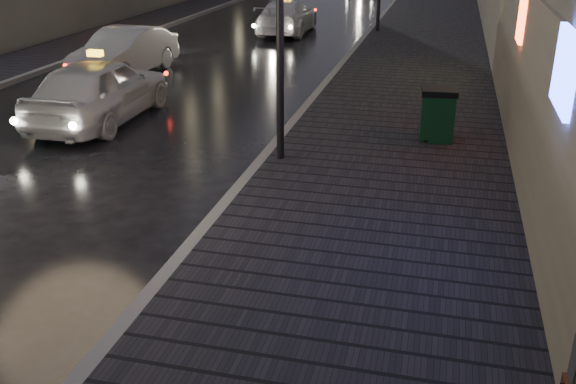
# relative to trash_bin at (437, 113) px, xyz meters

# --- Properties ---
(sidewalk) EXTENTS (4.60, 58.00, 0.15)m
(sidewalk) POSITION_rel_trash_bin_xyz_m (-0.80, 13.10, -0.63)
(sidewalk) COLOR black
(sidewalk) RESTS_ON ground
(curb) EXTENTS (0.20, 58.00, 0.15)m
(curb) POSITION_rel_trash_bin_xyz_m (-3.20, 13.10, -0.63)
(curb) COLOR slate
(curb) RESTS_ON ground
(sidewalk_far) EXTENTS (2.40, 58.00, 0.15)m
(sidewalk_far) POSITION_rel_trash_bin_xyz_m (-13.40, 13.10, -0.63)
(sidewalk_far) COLOR black
(sidewalk_far) RESTS_ON ground
(curb_far) EXTENTS (0.20, 58.00, 0.15)m
(curb_far) POSITION_rel_trash_bin_xyz_m (-12.10, 13.10, -0.63)
(curb_far) COLOR slate
(curb_far) RESTS_ON ground
(trash_bin) EXTENTS (0.76, 0.76, 1.09)m
(trash_bin) POSITION_rel_trash_bin_xyz_m (0.00, 0.00, 0.00)
(trash_bin) COLOR black
(trash_bin) RESTS_ON sidewalk
(taxi_near) EXTENTS (1.89, 4.53, 1.53)m
(taxi_near) POSITION_rel_trash_bin_xyz_m (-7.65, -0.08, 0.07)
(taxi_near) COLOR silver
(taxi_near) RESTS_ON ground
(car_left_mid) EXTENTS (1.81, 4.35, 1.40)m
(car_left_mid) POSITION_rel_trash_bin_xyz_m (-9.41, 4.57, -0.00)
(car_left_mid) COLOR #A09FA7
(car_left_mid) RESTS_ON ground
(taxi_mid) EXTENTS (2.02, 4.73, 1.36)m
(taxi_mid) POSITION_rel_trash_bin_xyz_m (-6.57, 13.49, -0.02)
(taxi_mid) COLOR white
(taxi_mid) RESTS_ON ground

